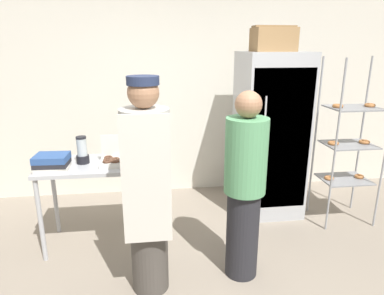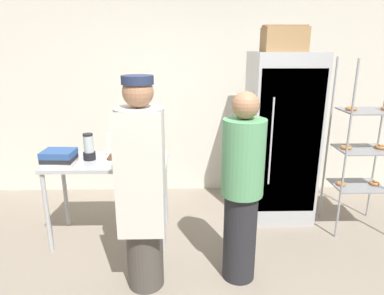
% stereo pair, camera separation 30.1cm
% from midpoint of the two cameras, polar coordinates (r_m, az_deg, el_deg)
% --- Properties ---
extents(back_wall, '(6.40, 0.12, 2.78)m').
position_cam_midpoint_polar(back_wall, '(4.61, 2.80, 9.53)').
color(back_wall, silver).
rests_on(back_wall, ground_plane).
extents(refrigerator, '(0.72, 0.75, 1.90)m').
position_cam_midpoint_polar(refrigerator, '(4.09, 16.52, 1.64)').
color(refrigerator, '#ADAFB5').
rests_on(refrigerator, ground_plane).
extents(baking_rack, '(0.59, 0.47, 1.85)m').
position_cam_midpoint_polar(baking_rack, '(4.10, 28.54, -0.15)').
color(baking_rack, '#93969B').
rests_on(baking_rack, ground_plane).
extents(prep_counter, '(1.19, 0.60, 0.86)m').
position_cam_midpoint_polar(prep_counter, '(3.51, -11.42, -3.67)').
color(prep_counter, '#ADAFB5').
rests_on(prep_counter, ground_plane).
extents(donut_box, '(0.28, 0.23, 0.27)m').
position_cam_midpoint_polar(donut_box, '(3.37, -9.54, -1.72)').
color(donut_box, silver).
rests_on(donut_box, prep_counter).
extents(blender_pitcher, '(0.12, 0.12, 0.27)m').
position_cam_midpoint_polar(blender_pitcher, '(3.50, -14.50, -0.14)').
color(blender_pitcher, black).
rests_on(blender_pitcher, prep_counter).
extents(binder_stack, '(0.31, 0.25, 0.14)m').
position_cam_midpoint_polar(binder_stack, '(3.44, -19.00, -1.64)').
color(binder_stack, silver).
rests_on(binder_stack, prep_counter).
extents(cardboard_storage_box, '(0.44, 0.32, 0.26)m').
position_cam_midpoint_polar(cardboard_storage_box, '(3.85, 17.39, 16.88)').
color(cardboard_storage_box, '#937047').
rests_on(cardboard_storage_box, refrigerator).
extents(person_baker, '(0.37, 0.39, 1.76)m').
position_cam_midpoint_polar(person_baker, '(2.69, -5.17, -6.28)').
color(person_baker, '#47423D').
rests_on(person_baker, ground_plane).
extents(person_customer, '(0.35, 0.35, 1.63)m').
position_cam_midpoint_polar(person_customer, '(2.87, 11.32, -6.87)').
color(person_customer, '#232328').
rests_on(person_customer, ground_plane).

